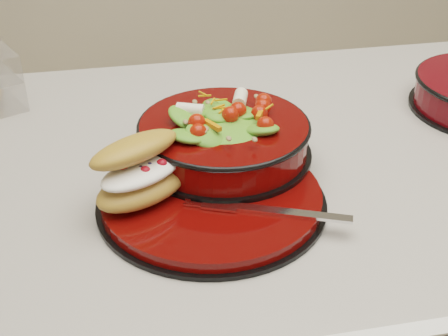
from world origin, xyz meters
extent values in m
cube|color=#A19C94|center=(0.00, 0.00, 0.88)|extent=(1.24, 0.74, 0.04)
cylinder|color=black|center=(-0.03, -0.11, 0.90)|extent=(0.29, 0.29, 0.01)
cylinder|color=#540502|center=(-0.03, -0.11, 0.91)|extent=(0.28, 0.28, 0.01)
torus|color=black|center=(-0.02, -0.12, 0.92)|extent=(0.16, 0.16, 0.01)
cylinder|color=black|center=(0.00, -0.02, 0.92)|extent=(0.24, 0.24, 0.01)
cylinder|color=#540502|center=(0.00, -0.02, 0.95)|extent=(0.23, 0.23, 0.04)
torus|color=black|center=(0.00, -0.02, 0.97)|extent=(0.23, 0.23, 0.01)
ellipsoid|color=#458826|center=(0.00, -0.02, 0.96)|extent=(0.19, 0.19, 0.08)
sphere|color=red|center=(0.05, -0.02, 1.01)|extent=(0.02, 0.02, 0.02)
sphere|color=red|center=(0.03, 0.01, 1.01)|extent=(0.02, 0.02, 0.02)
sphere|color=red|center=(0.00, 0.02, 1.01)|extent=(0.02, 0.02, 0.02)
sphere|color=red|center=(-0.04, 0.01, 1.01)|extent=(0.02, 0.02, 0.02)
sphere|color=red|center=(-0.05, -0.02, 1.01)|extent=(0.02, 0.02, 0.02)
sphere|color=red|center=(-0.04, -0.06, 1.01)|extent=(0.02, 0.02, 0.02)
sphere|color=red|center=(0.00, -0.07, 1.01)|extent=(0.02, 0.02, 0.02)
sphere|color=red|center=(0.03, -0.06, 1.01)|extent=(0.02, 0.02, 0.02)
cylinder|color=silver|center=(0.03, 0.02, 1.01)|extent=(0.04, 0.04, 0.02)
cylinder|color=silver|center=(-0.04, 0.00, 1.01)|extent=(0.04, 0.03, 0.02)
cube|color=orange|center=(-0.02, -0.06, 1.01)|extent=(0.03, 0.03, 0.01)
cube|color=orange|center=(0.05, -0.03, 1.01)|extent=(0.03, 0.02, 0.01)
ellipsoid|color=#C78D3C|center=(-0.12, -0.11, 0.94)|extent=(0.14, 0.13, 0.03)
ellipsoid|color=white|center=(-0.12, -0.11, 0.96)|extent=(0.12, 0.11, 0.02)
ellipsoid|color=#C78D3C|center=(-0.12, -0.09, 0.98)|extent=(0.14, 0.12, 0.03)
sphere|color=red|center=(-0.14, -0.11, 0.96)|extent=(0.01, 0.01, 0.01)
sphere|color=red|center=(-0.12, -0.12, 0.96)|extent=(0.01, 0.01, 0.01)
sphere|color=red|center=(-0.09, -0.10, 0.96)|extent=(0.01, 0.01, 0.01)
sphere|color=#191947|center=(-0.13, -0.10, 0.96)|extent=(0.01, 0.01, 0.01)
sphere|color=#191947|center=(-0.11, -0.11, 0.96)|extent=(0.01, 0.01, 0.01)
sphere|color=#191947|center=(-0.12, -0.11, 0.96)|extent=(0.01, 0.01, 0.01)
cube|color=silver|center=(0.05, -0.18, 0.92)|extent=(0.14, 0.07, 0.00)
cube|color=silver|center=(-0.03, -0.14, 0.92)|extent=(0.05, 0.04, 0.00)
camera|label=1|loc=(-0.15, -0.75, 1.36)|focal=50.00mm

